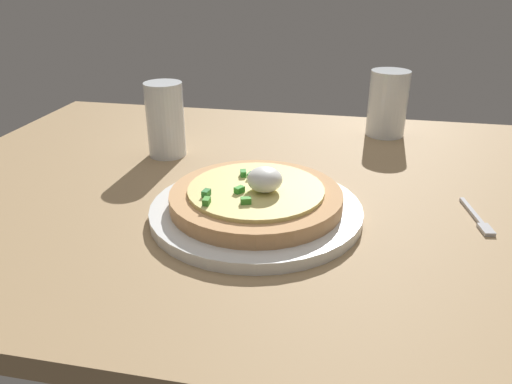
# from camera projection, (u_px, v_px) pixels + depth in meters

# --- Properties ---
(dining_table) EXTENTS (1.14, 0.81, 0.03)m
(dining_table) POSITION_uv_depth(u_px,v_px,m) (277.00, 194.00, 0.76)
(dining_table) COLOR #A08158
(dining_table) RESTS_ON ground
(plate) EXTENTS (0.28, 0.28, 0.02)m
(plate) POSITION_uv_depth(u_px,v_px,m) (256.00, 211.00, 0.67)
(plate) COLOR white
(plate) RESTS_ON dining_table
(pizza) EXTENTS (0.23, 0.23, 0.06)m
(pizza) POSITION_uv_depth(u_px,v_px,m) (256.00, 196.00, 0.66)
(pizza) COLOR tan
(pizza) RESTS_ON plate
(cup_near) EXTENTS (0.07, 0.07, 0.13)m
(cup_near) POSITION_uv_depth(u_px,v_px,m) (387.00, 106.00, 0.96)
(cup_near) COLOR silver
(cup_near) RESTS_ON dining_table
(cup_far) EXTENTS (0.07, 0.07, 0.13)m
(cup_far) POSITION_uv_depth(u_px,v_px,m) (166.00, 123.00, 0.86)
(cup_far) COLOR silver
(cup_far) RESTS_ON dining_table
(fork) EXTENTS (0.03, 0.10, 0.00)m
(fork) POSITION_uv_depth(u_px,v_px,m) (478.00, 219.00, 0.65)
(fork) COLOR #B7B7BC
(fork) RESTS_ON dining_table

